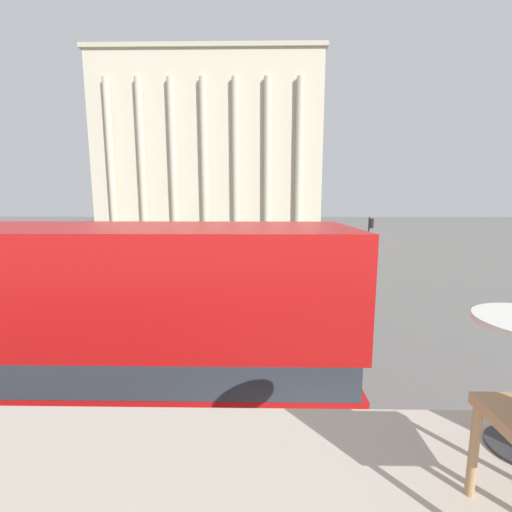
{
  "coord_description": "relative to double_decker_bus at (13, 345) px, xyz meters",
  "views": [
    {
      "loc": [
        -0.47,
        -2.03,
        4.57
      ],
      "look_at": [
        -0.76,
        15.97,
        1.68
      ],
      "focal_mm": 24.0,
      "sensor_mm": 36.0,
      "label": 1
    }
  ],
  "objects": [
    {
      "name": "car_maroon",
      "position": [
        3.06,
        21.17,
        -1.62
      ],
      "size": [
        4.2,
        1.93,
        1.35
      ],
      "rotation": [
        0.0,
        0.0,
        1.09
      ],
      "color": "black",
      "rests_on": "ground_plane"
    },
    {
      "name": "pedestrian_grey",
      "position": [
        8.32,
        27.2,
        -1.4
      ],
      "size": [
        0.32,
        0.32,
        1.61
      ],
      "rotation": [
        0.0,
        0.0,
        3.56
      ],
      "color": "#282B33",
      "rests_on": "ground_plane"
    },
    {
      "name": "car_navy",
      "position": [
        -1.45,
        15.6,
        -1.62
      ],
      "size": [
        4.2,
        1.93,
        1.35
      ],
      "rotation": [
        0.0,
        0.0,
        4.88
      ],
      "color": "black",
      "rests_on": "ground_plane"
    },
    {
      "name": "traffic_light_near",
      "position": [
        4.11,
        6.7,
        0.1
      ],
      "size": [
        0.42,
        0.24,
        3.71
      ],
      "color": "black",
      "rests_on": "ground_plane"
    },
    {
      "name": "traffic_light_mid",
      "position": [
        2.66,
        13.87,
        -0.1
      ],
      "size": [
        0.42,
        0.24,
        3.37
      ],
      "color": "black",
      "rests_on": "ground_plane"
    },
    {
      "name": "pedestrian_black",
      "position": [
        -3.37,
        22.53,
        -1.26
      ],
      "size": [
        0.32,
        0.32,
        1.83
      ],
      "rotation": [
        0.0,
        0.0,
        4.69
      ],
      "color": "#282B33",
      "rests_on": "ground_plane"
    },
    {
      "name": "double_decker_bus",
      "position": [
        0.0,
        0.0,
        0.0
      ],
      "size": [
        10.5,
        2.68,
        4.2
      ],
      "rotation": [
        0.0,
        0.0,
        -0.08
      ],
      "color": "black",
      "rests_on": "ground_plane"
    },
    {
      "name": "plaza_building_left",
      "position": [
        -2.6,
        43.43,
        8.63
      ],
      "size": [
        27.76,
        16.52,
        21.93
      ],
      "color": "beige",
      "rests_on": "ground_plane"
    },
    {
      "name": "traffic_light_far",
      "position": [
        11.76,
        19.69,
        -0.06
      ],
      "size": [
        0.42,
        0.24,
        3.45
      ],
      "color": "black",
      "rests_on": "ground_plane"
    }
  ]
}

